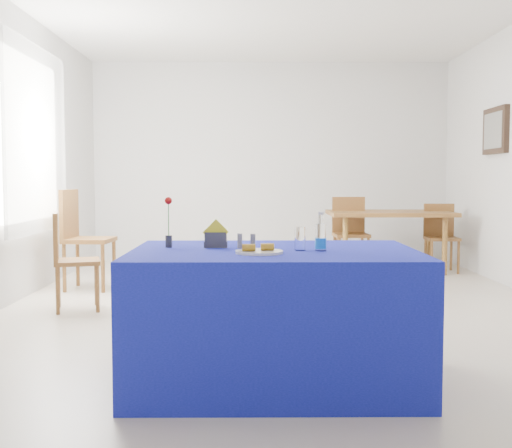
{
  "coord_description": "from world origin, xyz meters",
  "views": [
    {
      "loc": [
        -0.27,
        -5.62,
        1.16
      ],
      "look_at": [
        -0.25,
        -2.25,
        0.92
      ],
      "focal_mm": 45.0,
      "sensor_mm": 36.0,
      "label": 1
    }
  ],
  "objects_px": {
    "chair_bg_right": "(440,232)",
    "oak_table": "(389,217)",
    "water_bottle": "(321,238)",
    "plate": "(259,252)",
    "blue_table": "(274,316)",
    "chair_bg_left": "(350,228)",
    "chair_win_a": "(68,254)",
    "chair_win_b": "(80,232)"
  },
  "relations": [
    {
      "from": "chair_bg_right",
      "to": "oak_table",
      "type": "bearing_deg",
      "value": 179.6
    },
    {
      "from": "water_bottle",
      "to": "chair_bg_right",
      "type": "relative_size",
      "value": 0.25
    },
    {
      "from": "plate",
      "to": "chair_bg_right",
      "type": "xyz_separation_m",
      "value": [
        2.33,
        4.58,
        -0.28
      ]
    },
    {
      "from": "blue_table",
      "to": "water_bottle",
      "type": "relative_size",
      "value": 7.44
    },
    {
      "from": "oak_table",
      "to": "chair_bg_left",
      "type": "bearing_deg",
      "value": 177.49
    },
    {
      "from": "plate",
      "to": "chair_bg_left",
      "type": "bearing_deg",
      "value": 75.5
    },
    {
      "from": "plate",
      "to": "chair_bg_left",
      "type": "xyz_separation_m",
      "value": [
        1.2,
        4.63,
        -0.23
      ]
    },
    {
      "from": "water_bottle",
      "to": "chair_win_a",
      "type": "height_order",
      "value": "water_bottle"
    },
    {
      "from": "plate",
      "to": "water_bottle",
      "type": "relative_size",
      "value": 1.19
    },
    {
      "from": "blue_table",
      "to": "water_bottle",
      "type": "height_order",
      "value": "water_bottle"
    },
    {
      "from": "chair_bg_right",
      "to": "chair_win_a",
      "type": "distance_m",
      "value": 4.65
    },
    {
      "from": "blue_table",
      "to": "chair_win_a",
      "type": "relative_size",
      "value": 1.85
    },
    {
      "from": "chair_bg_left",
      "to": "chair_win_a",
      "type": "bearing_deg",
      "value": -141.77
    },
    {
      "from": "blue_table",
      "to": "chair_win_b",
      "type": "bearing_deg",
      "value": 121.65
    },
    {
      "from": "blue_table",
      "to": "oak_table",
      "type": "bearing_deg",
      "value": 70.08
    },
    {
      "from": "water_bottle",
      "to": "chair_win_b",
      "type": "height_order",
      "value": "chair_win_b"
    },
    {
      "from": "chair_bg_left",
      "to": "chair_win_b",
      "type": "relative_size",
      "value": 0.89
    },
    {
      "from": "blue_table",
      "to": "oak_table",
      "type": "relative_size",
      "value": 1.05
    },
    {
      "from": "chair_bg_left",
      "to": "chair_win_a",
      "type": "distance_m",
      "value": 3.75
    },
    {
      "from": "water_bottle",
      "to": "blue_table",
      "type": "bearing_deg",
      "value": 170.28
    },
    {
      "from": "water_bottle",
      "to": "chair_win_a",
      "type": "distance_m",
      "value": 2.9
    },
    {
      "from": "plate",
      "to": "chair_bg_right",
      "type": "height_order",
      "value": "chair_bg_right"
    },
    {
      "from": "blue_table",
      "to": "chair_win_a",
      "type": "height_order",
      "value": "chair_win_a"
    },
    {
      "from": "chair_bg_right",
      "to": "chair_win_a",
      "type": "height_order",
      "value": "chair_win_a"
    },
    {
      "from": "chair_bg_right",
      "to": "chair_bg_left",
      "type": "bearing_deg",
      "value": 179.58
    },
    {
      "from": "plate",
      "to": "blue_table",
      "type": "relative_size",
      "value": 0.16
    },
    {
      "from": "water_bottle",
      "to": "chair_bg_left",
      "type": "distance_m",
      "value": 4.59
    },
    {
      "from": "oak_table",
      "to": "chair_bg_left",
      "type": "relative_size",
      "value": 1.63
    },
    {
      "from": "plate",
      "to": "blue_table",
      "type": "distance_m",
      "value": 0.44
    },
    {
      "from": "oak_table",
      "to": "chair_bg_right",
      "type": "distance_m",
      "value": 0.67
    },
    {
      "from": "blue_table",
      "to": "water_bottle",
      "type": "xyz_separation_m",
      "value": [
        0.26,
        -0.04,
        0.45
      ]
    },
    {
      "from": "plate",
      "to": "blue_table",
      "type": "xyz_separation_m",
      "value": [
        0.09,
        0.18,
        -0.39
      ]
    },
    {
      "from": "chair_bg_right",
      "to": "chair_win_a",
      "type": "relative_size",
      "value": 0.98
    },
    {
      "from": "oak_table",
      "to": "chair_win_a",
      "type": "bearing_deg",
      "value": -144.3
    },
    {
      "from": "water_bottle",
      "to": "chair_bg_right",
      "type": "bearing_deg",
      "value": 65.93
    },
    {
      "from": "plate",
      "to": "chair_bg_left",
      "type": "height_order",
      "value": "chair_bg_left"
    },
    {
      "from": "oak_table",
      "to": "chair_bg_right",
      "type": "height_order",
      "value": "chair_bg_right"
    },
    {
      "from": "plate",
      "to": "chair_win_a",
      "type": "relative_size",
      "value": 0.29
    },
    {
      "from": "chair_win_a",
      "to": "chair_win_b",
      "type": "xyz_separation_m",
      "value": [
        -0.18,
        1.1,
        0.11
      ]
    },
    {
      "from": "chair_win_a",
      "to": "chair_win_b",
      "type": "relative_size",
      "value": 0.83
    },
    {
      "from": "blue_table",
      "to": "chair_bg_left",
      "type": "bearing_deg",
      "value": 75.97
    },
    {
      "from": "chair_win_b",
      "to": "water_bottle",
      "type": "bearing_deg",
      "value": -141.35
    }
  ]
}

